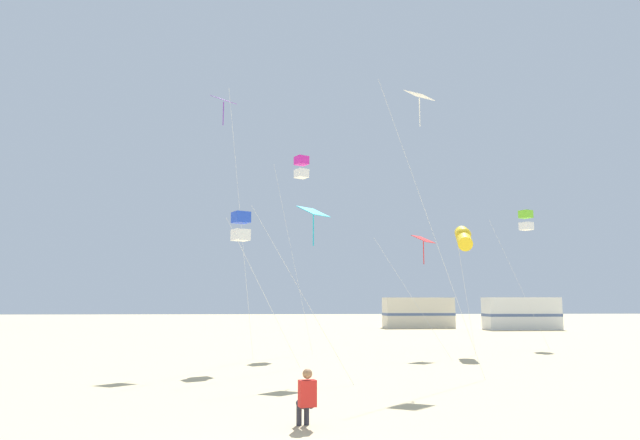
{
  "coord_description": "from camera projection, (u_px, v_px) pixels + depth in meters",
  "views": [
    {
      "loc": [
        0.45,
        -7.68,
        2.51
      ],
      "look_at": [
        1.51,
        11.15,
        5.18
      ],
      "focal_mm": 32.02,
      "sensor_mm": 36.0,
      "label": 1
    }
  ],
  "objects": [
    {
      "name": "kite_flyer_standing",
      "position": [
        306.0,
        396.0,
        11.44
      ],
      "size": [
        0.42,
        0.55,
        1.16
      ],
      "rotation": [
        0.0,
        0.0,
        3.38
      ],
      "color": "red",
      "rests_on": "ground"
    },
    {
      "name": "kite_box_magenta",
      "position": [
        301.0,
        167.0,
        29.84
      ],
      "size": [
        1.99,
        1.85,
        10.02
      ],
      "color": "silver",
      "rests_on": "ground"
    },
    {
      "name": "rv_van_cream",
      "position": [
        418.0,
        313.0,
        53.33
      ],
      "size": [
        6.54,
        2.64,
        2.8
      ],
      "rotation": [
        0.0,
        0.0,
        0.05
      ],
      "color": "beige",
      "rests_on": "ground"
    },
    {
      "name": "kite_box_lime",
      "position": [
        526.0,
        220.0,
        32.83
      ],
      "size": [
        2.57,
        2.57,
        7.68
      ],
      "color": "silver",
      "rests_on": "ground"
    },
    {
      "name": "kite_box_blue",
      "position": [
        241.0,
        226.0,
        22.5
      ],
      "size": [
        2.78,
        2.78,
        6.0
      ],
      "color": "silver",
      "rests_on": "ground"
    },
    {
      "name": "kite_diamond_white",
      "position": [
        420.0,
        106.0,
        21.13
      ],
      "size": [
        3.27,
        2.4,
        10.33
      ],
      "color": "silver",
      "rests_on": "ground"
    },
    {
      "name": "rv_van_white",
      "position": [
        521.0,
        314.0,
        50.15
      ],
      "size": [
        6.48,
        2.45,
        2.8
      ],
      "rotation": [
        0.0,
        0.0,
        0.02
      ],
      "color": "white",
      "rests_on": "ground"
    },
    {
      "name": "kite_diamond_violet",
      "position": [
        225.0,
        111.0,
        25.77
      ],
      "size": [
        2.12,
        2.12,
        11.76
      ],
      "color": "silver",
      "rests_on": "ground"
    },
    {
      "name": "kite_diamond_scarlet",
      "position": [
        423.0,
        243.0,
        27.11
      ],
      "size": [
        3.08,
        3.08,
        5.63
      ],
      "color": "silver",
      "rests_on": "ground"
    },
    {
      "name": "kite_tube_gold",
      "position": [
        463.0,
        237.0,
        28.02
      ],
      "size": [
        1.25,
        2.59,
        6.3
      ],
      "color": "silver",
      "rests_on": "ground"
    },
    {
      "name": "kite_diamond_cyan",
      "position": [
        313.0,
        217.0,
        19.7
      ],
      "size": [
        3.22,
        2.68,
        5.79
      ],
      "color": "silver",
      "rests_on": "ground"
    }
  ]
}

